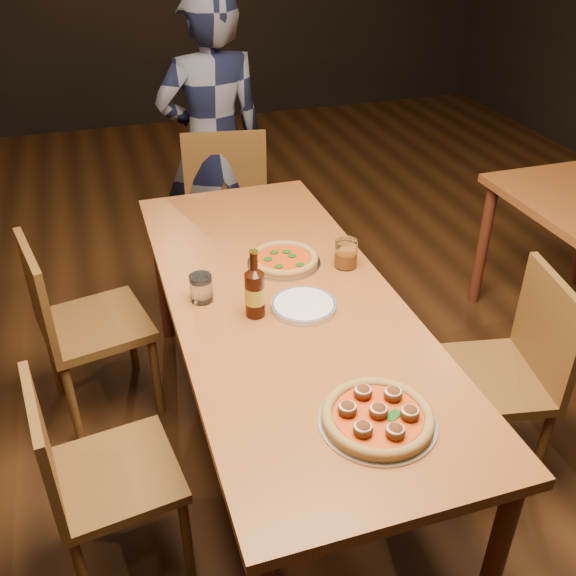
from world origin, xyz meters
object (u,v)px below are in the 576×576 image
object	(u,v)px
pizza_margherita	(284,259)
chair_end	(229,225)
chair_main_nw	(115,474)
table_main	(284,314)
chair_main_e	(487,377)
chair_main_sw	(95,323)
amber_glass	(346,254)
beer_bottle	(255,293)
water_glass	(201,288)
plate_stack	(304,306)
pizza_meatball	(378,416)
diner	(213,145)

from	to	relation	value
pizza_margherita	chair_end	bearing A→B (deg)	91.00
chair_main_nw	table_main	bearing A→B (deg)	-71.47
chair_main_e	pizza_margherita	xyz separation A→B (m)	(-0.62, 0.54, 0.32)
chair_main_sw	amber_glass	world-z (taller)	chair_main_sw
chair_main_e	beer_bottle	xyz separation A→B (m)	(-0.82, 0.23, 0.39)
beer_bottle	water_glass	size ratio (longest dim) A/B	2.43
beer_bottle	amber_glass	xyz separation A→B (m)	(0.42, 0.21, -0.03)
chair_main_nw	beer_bottle	size ratio (longest dim) A/B	3.39
chair_main_nw	chair_main_sw	bearing A→B (deg)	-7.24
table_main	chair_main_e	distance (m)	0.80
chair_end	plate_stack	bearing A→B (deg)	-80.33
chair_end	water_glass	bearing A→B (deg)	-97.23
chair_main_nw	beer_bottle	xyz separation A→B (m)	(0.54, 0.26, 0.42)
chair_end	beer_bottle	world-z (taller)	beer_bottle
beer_bottle	water_glass	xyz separation A→B (m)	(-0.16, 0.15, -0.04)
chair_main_e	chair_end	size ratio (longest dim) A/B	0.93
pizza_meatball	plate_stack	distance (m)	0.59
pizza_margherita	pizza_meatball	bearing A→B (deg)	-91.04
amber_glass	pizza_margherita	bearing A→B (deg)	157.60
beer_bottle	chair_main_e	bearing A→B (deg)	-15.88
chair_main_sw	diner	world-z (taller)	diner
plate_stack	diner	xyz separation A→B (m)	(0.01, 1.56, 0.05)
chair_main_e	pizza_meatball	xyz separation A→B (m)	(-0.64, -0.37, 0.33)
chair_main_nw	plate_stack	distance (m)	0.83
table_main	water_glass	size ratio (longest dim) A/B	19.82
pizza_meatball	plate_stack	world-z (taller)	pizza_meatball
chair_main_sw	pizza_margherita	distance (m)	0.86
chair_main_nw	water_glass	xyz separation A→B (m)	(0.39, 0.40, 0.38)
chair_main_nw	pizza_margherita	xyz separation A→B (m)	(0.74, 0.56, 0.35)
chair_end	water_glass	distance (m)	1.18
beer_bottle	pizza_meatball	bearing A→B (deg)	-73.23
plate_stack	beer_bottle	xyz separation A→B (m)	(-0.17, 0.01, 0.08)
chair_main_sw	pizza_meatball	bearing A→B (deg)	-159.73
chair_main_nw	amber_glass	bearing A→B (deg)	-71.70
plate_stack	amber_glass	xyz separation A→B (m)	(0.25, 0.23, 0.04)
plate_stack	table_main	bearing A→B (deg)	117.22
table_main	pizza_meatball	xyz separation A→B (m)	(0.06, -0.68, 0.09)
chair_main_e	beer_bottle	bearing A→B (deg)	-95.13
table_main	chair_main_e	world-z (taller)	chair_main_e
beer_bottle	water_glass	bearing A→B (deg)	136.87
chair_main_nw	water_glass	distance (m)	0.68
diner	chair_main_sw	bearing A→B (deg)	48.60
chair_end	pizza_margherita	world-z (taller)	chair_end
pizza_meatball	diner	xyz separation A→B (m)	(0.00, 2.15, 0.04)
chair_end	water_glass	xyz separation A→B (m)	(-0.34, -1.08, 0.32)
chair_main_e	pizza_meatball	world-z (taller)	chair_main_e
chair_main_e	plate_stack	world-z (taller)	chair_main_e
plate_stack	water_glass	distance (m)	0.37
pizza_margherita	water_glass	xyz separation A→B (m)	(-0.36, -0.16, 0.03)
chair_main_e	plate_stack	xyz separation A→B (m)	(-0.65, 0.22, 0.31)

